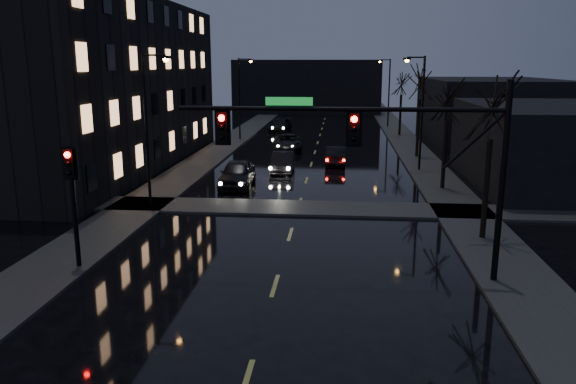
% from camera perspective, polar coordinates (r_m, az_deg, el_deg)
% --- Properties ---
extents(sidewalk_left, '(3.00, 140.00, 0.12)m').
position_cam_1_polar(sidewalk_left, '(46.87, -7.88, 3.69)').
color(sidewalk_left, '#2D2D2B').
rests_on(sidewalk_left, ground).
extents(sidewalk_right, '(3.00, 140.00, 0.12)m').
position_cam_1_polar(sidewalk_right, '(46.09, 13.20, 3.31)').
color(sidewalk_right, '#2D2D2B').
rests_on(sidewalk_right, ground).
extents(sidewalk_cross, '(40.00, 3.00, 0.12)m').
position_cam_1_polar(sidewalk_cross, '(29.57, 1.00, -1.63)').
color(sidewalk_cross, '#2D2D2B').
rests_on(sidewalk_cross, ground).
extents(apartment_block, '(12.00, 30.00, 12.00)m').
position_cam_1_polar(apartment_block, '(44.19, -19.96, 10.24)').
color(apartment_block, black).
rests_on(apartment_block, ground).
extents(commercial_right_near, '(10.00, 14.00, 5.00)m').
position_cam_1_polar(commercial_right_near, '(38.76, 25.51, 4.27)').
color(commercial_right_near, black).
rests_on(commercial_right_near, ground).
extents(commercial_right_far, '(12.00, 18.00, 6.00)m').
position_cam_1_polar(commercial_right_far, '(60.08, 19.82, 7.89)').
color(commercial_right_far, black).
rests_on(commercial_right_far, ground).
extents(far_block, '(22.00, 10.00, 8.00)m').
position_cam_1_polar(far_block, '(88.26, 2.01, 10.67)').
color(far_block, black).
rests_on(far_block, ground).
extents(signal_mast, '(11.11, 0.41, 7.00)m').
position_cam_1_polar(signal_mast, '(19.29, 10.40, 4.89)').
color(signal_mast, black).
rests_on(signal_mast, ground).
extents(signal_pole_left, '(0.35, 0.41, 4.53)m').
position_cam_1_polar(signal_pole_left, '(21.80, -21.05, 0.18)').
color(signal_pole_left, black).
rests_on(signal_pole_left, ground).
extents(tree_near, '(3.52, 3.52, 8.08)m').
position_cam_1_polar(tree_near, '(24.87, 20.17, 9.21)').
color(tree_near, black).
rests_on(tree_near, ground).
extents(tree_mid_a, '(3.30, 3.30, 7.58)m').
position_cam_1_polar(tree_mid_a, '(34.65, 15.96, 9.69)').
color(tree_mid_a, black).
rests_on(tree_mid_a, ground).
extents(tree_mid_b, '(3.74, 3.74, 8.59)m').
position_cam_1_polar(tree_mid_b, '(46.47, 13.34, 11.51)').
color(tree_mid_b, black).
rests_on(tree_mid_b, ground).
extents(tree_far, '(3.43, 3.43, 7.88)m').
position_cam_1_polar(tree_far, '(60.38, 11.50, 11.33)').
color(tree_far, black).
rests_on(tree_far, ground).
extents(streetlight_l_near, '(1.53, 0.28, 8.00)m').
position_cam_1_polar(streetlight_l_near, '(29.80, -13.85, 7.32)').
color(streetlight_l_near, black).
rests_on(streetlight_l_near, ground).
extents(streetlight_l_far, '(1.53, 0.28, 8.00)m').
position_cam_1_polar(streetlight_l_far, '(55.96, -4.76, 10.11)').
color(streetlight_l_far, black).
rests_on(streetlight_l_far, ground).
extents(streetlight_r_mid, '(1.53, 0.28, 8.00)m').
position_cam_1_polar(streetlight_r_mid, '(40.50, 13.19, 8.75)').
color(streetlight_r_mid, black).
rests_on(streetlight_r_mid, ground).
extents(streetlight_r_far, '(1.53, 0.28, 8.00)m').
position_cam_1_polar(streetlight_r_far, '(68.31, 10.06, 10.46)').
color(streetlight_r_far, black).
rests_on(streetlight_r_far, ground).
extents(oncoming_car_a, '(2.13, 4.93, 1.66)m').
position_cam_1_polar(oncoming_car_a, '(34.89, -5.17, 1.87)').
color(oncoming_car_a, black).
rests_on(oncoming_car_a, ground).
extents(oncoming_car_b, '(1.56, 4.28, 1.40)m').
position_cam_1_polar(oncoming_car_b, '(39.64, -0.55, 3.07)').
color(oncoming_car_b, black).
rests_on(oncoming_car_b, ground).
extents(oncoming_car_c, '(2.89, 5.32, 1.42)m').
position_cam_1_polar(oncoming_car_c, '(49.59, -0.03, 5.07)').
color(oncoming_car_c, black).
rests_on(oncoming_car_c, ground).
extents(oncoming_car_d, '(2.56, 5.03, 1.40)m').
position_cam_1_polar(oncoming_car_d, '(63.47, -0.81, 6.79)').
color(oncoming_car_d, black).
rests_on(oncoming_car_d, ground).
extents(lead_car, '(1.50, 4.24, 1.39)m').
position_cam_1_polar(lead_car, '(42.67, 4.87, 3.72)').
color(lead_car, black).
rests_on(lead_car, ground).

